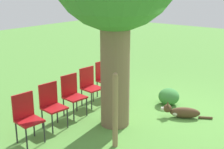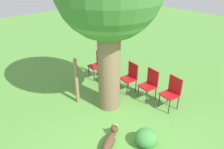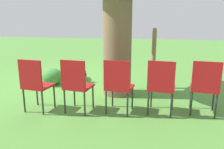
{
  "view_description": "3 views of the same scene",
  "coord_description": "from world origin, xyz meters",
  "px_view_note": "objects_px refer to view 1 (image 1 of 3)",
  "views": [
    {
      "loc": [
        -3.1,
        6.08,
        2.93
      ],
      "look_at": [
        0.69,
        1.22,
        1.12
      ],
      "focal_mm": 50.0,
      "sensor_mm": 36.0,
      "label": 1
    },
    {
      "loc": [
        -2.75,
        -2.88,
        3.76
      ],
      "look_at": [
        0.73,
        1.12,
        1.02
      ],
      "focal_mm": 35.0,
      "sensor_mm": 36.0,
      "label": 2
    },
    {
      "loc": [
        5.23,
        1.99,
        1.57
      ],
      "look_at": [
        1.04,
        1.13,
        0.52
      ],
      "focal_mm": 35.0,
      "sensor_mm": 36.0,
      "label": 3
    }
  ],
  "objects_px": {
    "red_chair_1": "(90,84)",
    "red_chair_2": "(72,93)",
    "dog": "(182,112)",
    "red_chair_3": "(52,103)",
    "fence_post": "(115,110)",
    "red_chair_0": "(105,77)",
    "red_chair_4": "(27,115)"
  },
  "relations": [
    {
      "from": "red_chair_1",
      "to": "red_chair_3",
      "type": "relative_size",
      "value": 1.0
    },
    {
      "from": "red_chair_0",
      "to": "red_chair_2",
      "type": "height_order",
      "value": "same"
    },
    {
      "from": "red_chair_1",
      "to": "red_chair_4",
      "type": "relative_size",
      "value": 1.0
    },
    {
      "from": "red_chair_1",
      "to": "red_chair_3",
      "type": "bearing_deg",
      "value": -74.99
    },
    {
      "from": "red_chair_1",
      "to": "red_chair_2",
      "type": "distance_m",
      "value": 0.72
    },
    {
      "from": "red_chair_0",
      "to": "red_chair_1",
      "type": "distance_m",
      "value": 0.72
    },
    {
      "from": "red_chair_2",
      "to": "red_chair_4",
      "type": "xyz_separation_m",
      "value": [
        -0.22,
        1.43,
        0.0
      ]
    },
    {
      "from": "red_chair_3",
      "to": "dog",
      "type": "bearing_deg",
      "value": 53.86
    },
    {
      "from": "fence_post",
      "to": "red_chair_3",
      "type": "bearing_deg",
      "value": 6.17
    },
    {
      "from": "red_chair_2",
      "to": "red_chair_3",
      "type": "distance_m",
      "value": 0.72
    },
    {
      "from": "red_chair_2",
      "to": "red_chair_3",
      "type": "height_order",
      "value": "same"
    },
    {
      "from": "red_chair_3",
      "to": "red_chair_0",
      "type": "bearing_deg",
      "value": 105.01
    },
    {
      "from": "red_chair_1",
      "to": "red_chair_3",
      "type": "xyz_separation_m",
      "value": [
        -0.22,
        1.43,
        0.0
      ]
    },
    {
      "from": "dog",
      "to": "red_chair_3",
      "type": "height_order",
      "value": "red_chair_3"
    },
    {
      "from": "red_chair_1",
      "to": "red_chair_3",
      "type": "height_order",
      "value": "same"
    },
    {
      "from": "dog",
      "to": "red_chair_3",
      "type": "relative_size",
      "value": 1.09
    },
    {
      "from": "red_chair_3",
      "to": "red_chair_4",
      "type": "xyz_separation_m",
      "value": [
        -0.11,
        0.71,
        0.0
      ]
    },
    {
      "from": "dog",
      "to": "red_chair_0",
      "type": "relative_size",
      "value": 1.09
    },
    {
      "from": "red_chair_3",
      "to": "red_chair_4",
      "type": "height_order",
      "value": "same"
    },
    {
      "from": "fence_post",
      "to": "red_chair_3",
      "type": "height_order",
      "value": "fence_post"
    },
    {
      "from": "red_chair_3",
      "to": "red_chair_4",
      "type": "bearing_deg",
      "value": -74.99
    },
    {
      "from": "red_chair_0",
      "to": "red_chair_3",
      "type": "relative_size",
      "value": 1.0
    },
    {
      "from": "fence_post",
      "to": "red_chair_1",
      "type": "height_order",
      "value": "fence_post"
    },
    {
      "from": "red_chair_0",
      "to": "red_chair_2",
      "type": "relative_size",
      "value": 1.0
    },
    {
      "from": "red_chair_1",
      "to": "red_chair_4",
      "type": "distance_m",
      "value": 2.16
    },
    {
      "from": "red_chair_0",
      "to": "red_chair_4",
      "type": "relative_size",
      "value": 1.0
    },
    {
      "from": "dog",
      "to": "red_chair_2",
      "type": "distance_m",
      "value": 2.52
    },
    {
      "from": "dog",
      "to": "red_chair_0",
      "type": "xyz_separation_m",
      "value": [
        2.27,
        -0.02,
        0.41
      ]
    },
    {
      "from": "red_chair_2",
      "to": "fence_post",
      "type": "bearing_deg",
      "value": -11.99
    },
    {
      "from": "dog",
      "to": "red_chair_2",
      "type": "height_order",
      "value": "red_chair_2"
    },
    {
      "from": "fence_post",
      "to": "red_chair_1",
      "type": "xyz_separation_m",
      "value": [
        1.76,
        -1.26,
        -0.18
      ]
    },
    {
      "from": "fence_post",
      "to": "red_chair_1",
      "type": "distance_m",
      "value": 2.17
    }
  ]
}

